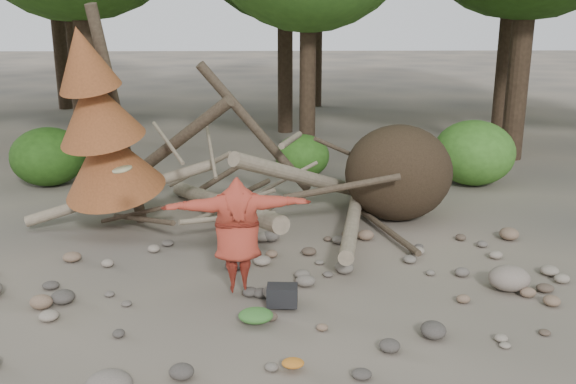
{
  "coord_description": "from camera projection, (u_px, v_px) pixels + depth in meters",
  "views": [
    {
      "loc": [
        0.01,
        -8.34,
        4.22
      ],
      "look_at": [
        0.26,
        1.5,
        1.4
      ],
      "focal_mm": 40.0,
      "sensor_mm": 36.0,
      "label": 1
    }
  ],
  "objects": [
    {
      "name": "deadfall_pile",
      "position": [
        371.0,
        176.0,
        13.04
      ],
      "size": [
        8.55,
        5.24,
        3.3
      ],
      "color": "#332619",
      "rests_on": "ground"
    },
    {
      "name": "dead_conifer",
      "position": [
        101.0,
        128.0,
        11.76
      ],
      "size": [
        2.06,
        2.16,
        4.35
      ],
      "color": "#4C3F30",
      "rests_on": "ground"
    },
    {
      "name": "ground",
      "position": [
        272.0,
        315.0,
        9.18
      ],
      "size": [
        120.0,
        120.0,
        0.0
      ],
      "primitive_type": "plane",
      "color": "#514C44",
      "rests_on": "ground"
    },
    {
      "name": "cloth_green",
      "position": [
        256.0,
        319.0,
        8.86
      ],
      "size": [
        0.49,
        0.41,
        0.18
      ],
      "primitive_type": "ellipsoid",
      "color": "#356A2A",
      "rests_on": "ground"
    },
    {
      "name": "bush_right",
      "position": [
        474.0,
        153.0,
        15.81
      ],
      "size": [
        2.0,
        2.0,
        1.6
      ],
      "primitive_type": "ellipsoid",
      "color": "#407C26",
      "rests_on": "ground"
    },
    {
      "name": "bush_mid",
      "position": [
        302.0,
        156.0,
        16.54
      ],
      "size": [
        1.4,
        1.4,
        1.12
      ],
      "primitive_type": "ellipsoid",
      "color": "#33691E",
      "rests_on": "ground"
    },
    {
      "name": "backpack",
      "position": [
        282.0,
        299.0,
        9.33
      ],
      "size": [
        0.46,
        0.32,
        0.3
      ],
      "primitive_type": "cube",
      "rotation": [
        0.0,
        0.0,
        -0.06
      ],
      "color": "black",
      "rests_on": "ground"
    },
    {
      "name": "boulder_mid_right",
      "position": [
        509.0,
        278.0,
        9.95
      ],
      "size": [
        0.64,
        0.58,
        0.39
      ],
      "primitive_type": "ellipsoid",
      "color": "gray",
      "rests_on": "ground"
    },
    {
      "name": "cloth_orange",
      "position": [
        293.0,
        367.0,
        7.75
      ],
      "size": [
        0.28,
        0.23,
        0.1
      ],
      "primitive_type": "ellipsoid",
      "color": "#B4681E",
      "rests_on": "ground"
    },
    {
      "name": "frisbee_thrower",
      "position": [
        237.0,
        234.0,
        9.58
      ],
      "size": [
        3.05,
        1.02,
        1.86
      ],
      "color": "#A03324",
      "rests_on": "ground"
    },
    {
      "name": "bush_left",
      "position": [
        48.0,
        157.0,
        15.76
      ],
      "size": [
        1.8,
        1.8,
        1.44
      ],
      "primitive_type": "ellipsoid",
      "color": "#275316",
      "rests_on": "ground"
    }
  ]
}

